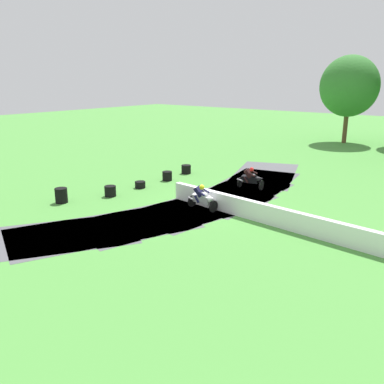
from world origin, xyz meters
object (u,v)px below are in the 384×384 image
motorcycle_lead_white (203,198)px  tire_stack_near (61,195)px  tire_stack_mid_a (110,191)px  tire_stack_mid_b (140,185)px  tire_stack_far (167,176)px  motorcycle_chase_black (251,178)px  tire_stack_extra_a (186,169)px  traffic_cone (315,221)px

motorcycle_lead_white → tire_stack_near: (-6.63, -3.71, -0.25)m
tire_stack_mid_a → tire_stack_mid_b: 2.34m
tire_stack_mid_b → motorcycle_lead_white: bearing=-10.9°
motorcycle_lead_white → tire_stack_far: bearing=147.9°
motorcycle_chase_black → tire_stack_near: bearing=-126.3°
tire_stack_near → tire_stack_extra_a: bearing=85.2°
motorcycle_lead_white → tire_stack_mid_b: motorcycle_lead_white is taller
motorcycle_chase_black → motorcycle_lead_white: bearing=-87.7°
tire_stack_extra_a → traffic_cone: (11.17, -4.40, -0.08)m
tire_stack_far → tire_stack_extra_a: bearing=98.0°
motorcycle_chase_black → tire_stack_extra_a: motorcycle_chase_black is taller
motorcycle_chase_black → tire_stack_mid_b: motorcycle_chase_black is taller
tire_stack_near → tire_stack_far: 7.26m
tire_stack_far → motorcycle_chase_black: bearing=16.7°
motorcycle_lead_white → tire_stack_mid_b: 5.67m
motorcycle_chase_black → traffic_cone: motorcycle_chase_black is taller
motorcycle_chase_black → tire_stack_near: (-6.44, -8.76, -0.25)m
motorcycle_chase_black → tire_stack_extra_a: (-5.64, 0.74, -0.35)m
tire_stack_extra_a → tire_stack_far: bearing=-82.0°
motorcycle_lead_white → motorcycle_chase_black: 5.05m
traffic_cone → tire_stack_extra_a: bearing=158.5°
tire_stack_far → traffic_cone: 11.05m
tire_stack_far → tire_stack_extra_a: (-0.33, 2.32, -0.00)m
tire_stack_near → tire_stack_mid_a: (1.08, 2.44, -0.10)m
tire_stack_mid_a → motorcycle_chase_black: bearing=49.7°
motorcycle_chase_black → traffic_cone: 6.65m
tire_stack_far → tire_stack_near: bearing=-98.9°
tire_stack_far → motorcycle_lead_white: bearing=-32.1°
motorcycle_lead_white → tire_stack_far: 6.52m
motorcycle_chase_black → tire_stack_extra_a: size_ratio=2.57×
tire_stack_near → tire_stack_mid_b: bearing=77.2°
tire_stack_extra_a → traffic_cone: size_ratio=1.48×
tire_stack_near → tire_stack_mid_a: bearing=66.0°
tire_stack_near → tire_stack_extra_a: size_ratio=1.22×
motorcycle_lead_white → tire_stack_mid_a: 5.70m
tire_stack_extra_a → tire_stack_near: bearing=-94.8°
tire_stack_mid_b → tire_stack_far: (0.04, 2.40, 0.10)m
motorcycle_chase_black → tire_stack_near: size_ratio=2.10×
motorcycle_lead_white → tire_stack_near: 7.60m
tire_stack_far → tire_stack_extra_a: same height
tire_stack_mid_a → tire_stack_extra_a: same height
tire_stack_near → traffic_cone: size_ratio=1.82×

